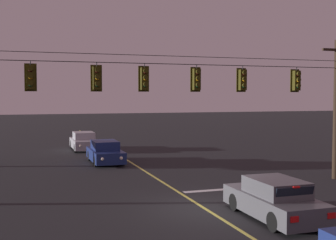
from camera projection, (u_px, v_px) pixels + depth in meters
name	position (u px, v px, depth m)	size (l,w,h in m)	color
ground_plane	(204.00, 208.00, 16.51)	(180.00, 180.00, 0.00)	black
lane_centre_stripe	(141.00, 169.00, 25.42)	(0.14, 60.00, 0.01)	#D1C64C
stop_bar_paint	(219.00, 190.00, 19.75)	(3.40, 0.36, 0.01)	silver
signal_span_assembly	(175.00, 108.00, 19.53)	(19.07, 0.32, 7.02)	#2D2116
traffic_light_leftmost	(31.00, 77.00, 17.55)	(0.48, 0.41, 1.22)	black
traffic_light_left_inner	(97.00, 78.00, 18.37)	(0.48, 0.41, 1.22)	black
traffic_light_centre	(145.00, 79.00, 19.01)	(0.48, 0.41, 1.22)	black
traffic_light_right_inner	(197.00, 79.00, 19.76)	(0.48, 0.41, 1.22)	black
traffic_light_rightmost	(243.00, 80.00, 20.47)	(0.48, 0.41, 1.22)	black
traffic_light_far_right	(297.00, 80.00, 21.38)	(0.48, 0.41, 1.22)	black
car_waiting_near_lane	(275.00, 200.00, 15.06)	(1.80, 4.33, 1.39)	#4C4C51
car_oncoming_lead	(105.00, 153.00, 27.69)	(1.80, 4.42, 1.39)	navy
car_oncoming_trailing	(84.00, 142.00, 34.36)	(1.80, 4.42, 1.39)	#A5A5AD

